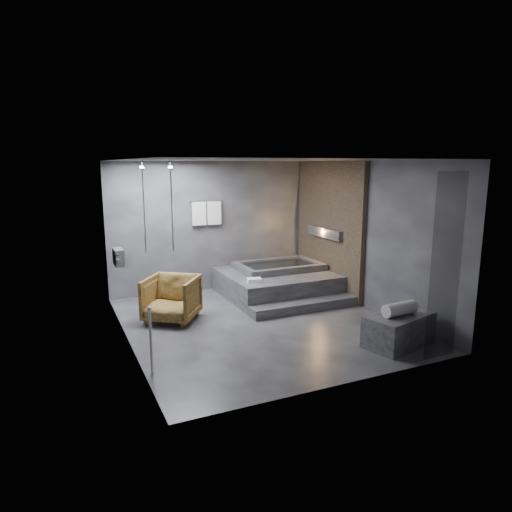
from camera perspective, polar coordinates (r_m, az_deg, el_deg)
name	(u,v)px	position (r m, az deg, el deg)	size (l,w,h in m)	color
room	(275,222)	(8.07, 2.41, 4.26)	(5.00, 5.04, 2.82)	#29292C
tub_deck	(276,283)	(9.71, 2.57, -3.42)	(2.20, 2.00, 0.50)	#2E2E30
tub_step	(305,306)	(8.76, 6.08, -6.22)	(2.20, 0.36, 0.18)	#2E2E30
concrete_bench	(399,330)	(7.41, 17.40, -8.77)	(1.09, 0.60, 0.49)	#2F2F32
driftwood_chair	(172,299)	(8.23, -10.51, -5.26)	(0.86, 0.88, 0.80)	#422D10
rolled_towel	(400,309)	(7.25, 17.53, -6.32)	(0.20, 0.20, 0.56)	silver
deck_towel	(254,280)	(8.82, -0.21, -3.03)	(0.27, 0.20, 0.07)	white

